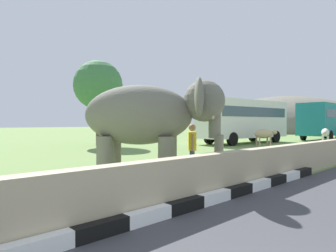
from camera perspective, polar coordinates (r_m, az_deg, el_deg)
striped_curb at (r=4.50m, az=-18.14°, el=-19.88°), size 16.20×0.20×0.24m
barrier_parapet at (r=5.95m, az=1.86°, el=-10.93°), size 28.00×0.36×1.00m
elephant at (r=8.37m, az=-3.32°, el=1.88°), size 3.75×3.90×2.88m
person_handler at (r=9.41m, az=4.70°, el=-4.04°), size 0.51×0.53×1.66m
bus_white at (r=25.01m, az=14.47°, el=1.51°), size 9.12×3.23×3.50m
bus_teal at (r=33.46m, az=28.43°, el=1.23°), size 9.54×2.82×3.50m
cow_near at (r=22.23m, az=18.13°, el=-1.51°), size 1.87×1.23×1.23m
cow_mid at (r=27.46m, az=28.20°, el=-1.15°), size 1.90×1.12×1.23m
tree_distant at (r=22.65m, az=-13.38°, el=7.67°), size 3.62×3.62×6.31m
hill_east at (r=62.76m, az=22.31°, el=-0.95°), size 36.06×28.84×13.70m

